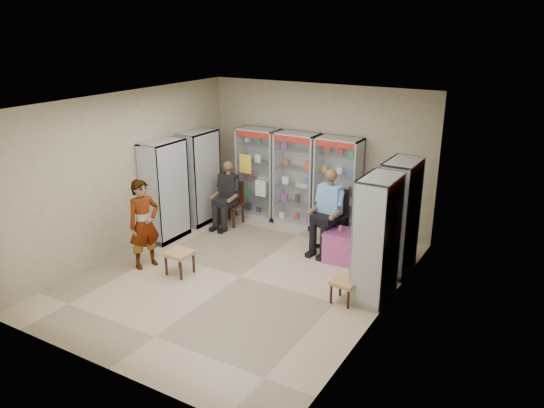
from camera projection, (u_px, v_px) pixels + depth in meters
The scene contains 18 objects.
floor at pixel (240, 276), 9.17m from camera, with size 6.00×6.00×0.00m, color tan.
room_shell at pixel (238, 166), 8.53m from camera, with size 5.02×6.02×3.01m.
cabinet_back_left at pixel (259, 173), 11.69m from camera, with size 0.90×0.50×2.00m, color silver.
cabinet_back_mid at pixel (297, 179), 11.24m from camera, with size 0.90×0.50×2.00m, color #B5B9BD.
cabinet_back_right at pixel (338, 186), 10.78m from camera, with size 0.90×0.50×2.00m, color #ABADB2.
cabinet_right_far at pixel (399, 217), 9.08m from camera, with size 0.50×0.90×2.00m, color silver.
cabinet_right_near at pixel (377, 239), 8.19m from camera, with size 0.50×0.90×2.00m, color #AEB0B5.
cabinet_left_far at pixel (199, 178), 11.38m from camera, with size 0.50×0.90×2.00m, color silver.
cabinet_left_near at pixel (165, 191), 10.48m from camera, with size 0.50×0.90×2.00m, color #A9ACB1.
wooden_chair at pixel (231, 203), 11.39m from camera, with size 0.42×0.42×0.94m, color #301D12.
seated_customer at pixel (229, 195), 11.28m from camera, with size 0.44×0.60×1.34m, color black, non-canonical shape.
office_chair at pixel (331, 220), 10.12m from camera, with size 0.64×0.64×1.18m, color black.
seated_shopkeeper at pixel (330, 213), 10.03m from camera, with size 0.49×0.69×1.50m, color #6693CB, non-canonical shape.
pink_trunk at pixel (342, 246), 9.70m from camera, with size 0.58×0.56×0.56m, color #B1477A.
tea_glass at pixel (340, 229), 9.61m from camera, with size 0.07×0.07×0.11m, color #591507.
woven_stool_a at pixel (344, 291), 8.28m from camera, with size 0.37×0.37×0.37m, color #B2874B.
woven_stool_b at pixel (180, 263), 9.20m from camera, with size 0.42×0.42×0.42m, color olive.
standing_man at pixel (144, 224), 9.30m from camera, with size 0.59×0.39×1.62m, color gray.
Camera 1 is at (4.65, -6.84, 4.19)m, focal length 35.00 mm.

